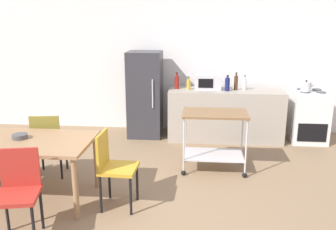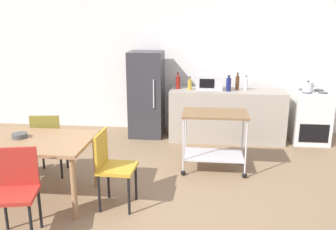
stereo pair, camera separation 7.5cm
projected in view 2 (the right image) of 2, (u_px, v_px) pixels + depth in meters
ground_plane at (157, 210)px, 4.08m from camera, size 12.00×12.00×0.00m
back_wall at (179, 55)px, 6.78m from camera, size 8.40×0.12×2.90m
kitchen_counter at (226, 115)px, 6.37m from camera, size 2.00×0.64×0.90m
dining_table at (27, 146)px, 4.18m from camera, size 1.50×0.90×0.75m
chair_olive at (49, 140)px, 4.85m from camera, size 0.46×0.46×0.89m
chair_red at (17, 187)px, 3.49m from camera, size 0.48×0.48×0.89m
chair_mustard at (112, 164)px, 4.05m from camera, size 0.41×0.41×0.89m
stove_oven at (310, 117)px, 6.24m from camera, size 0.60×0.61×0.92m
refrigerator at (146, 94)px, 6.53m from camera, size 0.60×0.63×1.55m
kitchen_cart at (214, 132)px, 5.03m from camera, size 0.91×0.57×0.85m
bottle_wine at (178, 82)px, 6.35m from camera, size 0.08×0.08×0.29m
bottle_soy_sauce at (190, 84)px, 6.29m from camera, size 0.08×0.08×0.23m
microwave at (209, 82)px, 6.33m from camera, size 0.46×0.35×0.26m
bottle_sparkling_water at (229, 84)px, 6.15m from camera, size 0.08×0.08×0.27m
bottle_vinegar at (237, 83)px, 6.24m from camera, size 0.07×0.07×0.31m
bottle_olive_oil at (246, 84)px, 6.24m from camera, size 0.07×0.07×0.25m
fruit_bowl at (20, 136)px, 4.21m from camera, size 0.18×0.18×0.05m
kettle at (308, 87)px, 6.02m from camera, size 0.24×0.17×0.19m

